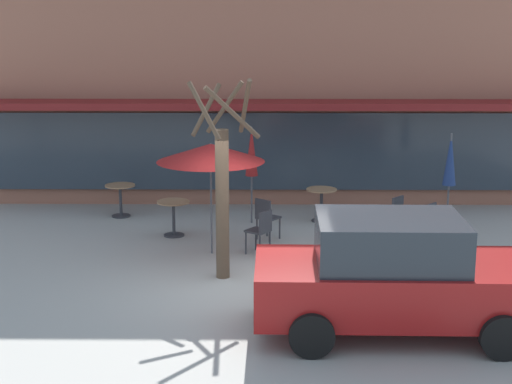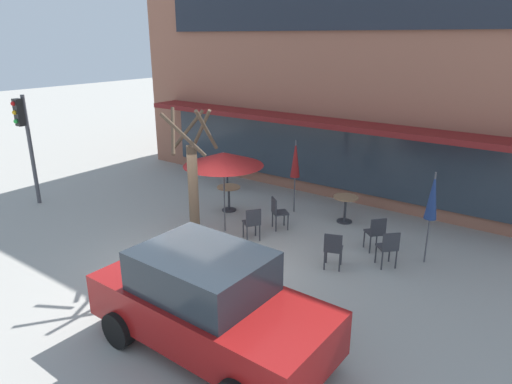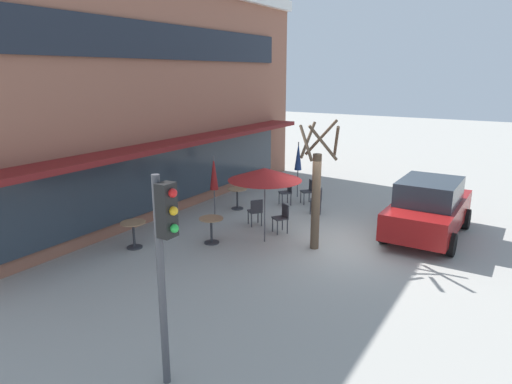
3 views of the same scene
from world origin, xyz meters
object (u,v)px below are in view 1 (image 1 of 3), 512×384
object	(u,v)px
patio_umbrella_green_folded	(450,160)
cafe_chair_4	(393,213)
cafe_table_streetside	(174,212)
cafe_chair_2	(266,216)
cafe_chair_3	(261,229)
cafe_chair_1	(425,220)
street_tree	(223,186)
cafe_table_by_tree	(321,199)
patio_umbrella_cream_folded	(211,153)
parked_sedan	(396,276)
patio_umbrella_corner_open	(252,152)
cafe_chair_0	(384,231)
cafe_table_near_wall	(120,195)

from	to	relation	value
patio_umbrella_green_folded	cafe_chair_4	xyz separation A→B (m)	(-1.18, -0.14, -1.10)
cafe_table_streetside	cafe_chair_2	distance (m)	1.99
cafe_chair_3	cafe_chair_4	world-z (taller)	same
patio_umbrella_green_folded	cafe_chair_2	bearing A→B (deg)	-173.88
cafe_chair_1	street_tree	distance (m)	4.67
cafe_table_streetside	cafe_table_by_tree	distance (m)	3.47
cafe_chair_4	cafe_chair_3	bearing A→B (deg)	-155.18
patio_umbrella_cream_folded	street_tree	xyz separation A→B (m)	(0.30, -1.46, -0.35)
cafe_chair_3	parked_sedan	bearing A→B (deg)	-62.86
patio_umbrella_cream_folded	cafe_chair_2	bearing A→B (deg)	41.71
patio_umbrella_corner_open	cafe_chair_0	xyz separation A→B (m)	(2.60, -2.55, -1.10)
cafe_chair_4	cafe_table_by_tree	bearing A→B (deg)	138.26
cafe_table_streetside	cafe_chair_4	distance (m)	4.66
cafe_table_streetside	cafe_chair_2	xyz separation A→B (m)	(1.97, -0.30, 0.01)
cafe_table_by_tree	cafe_chair_4	distance (m)	1.91
cafe_table_by_tree	parked_sedan	size ratio (longest dim) A/B	0.18
patio_umbrella_green_folded	patio_umbrella_corner_open	world-z (taller)	same
patio_umbrella_corner_open	street_tree	xyz separation A→B (m)	(-0.45, -3.80, 0.05)
parked_sedan	cafe_table_near_wall	bearing A→B (deg)	127.71
cafe_table_by_tree	cafe_chair_4	xyz separation A→B (m)	(1.43, -1.27, 0.01)
cafe_table_near_wall	patio_umbrella_cream_folded	distance (m)	4.00
cafe_table_streetside	cafe_chair_3	distance (m)	2.28
cafe_table_by_tree	parked_sedan	xyz separation A→B (m)	(0.62, -6.44, 0.36)
cafe_table_near_wall	patio_umbrella_green_folded	world-z (taller)	patio_umbrella_green_folded
patio_umbrella_green_folded	street_tree	bearing A→B (deg)	-148.65
street_tree	cafe_chair_4	bearing A→B (deg)	37.78
cafe_table_streetside	patio_umbrella_green_folded	bearing A→B (deg)	1.16
patio_umbrella_corner_open	cafe_table_near_wall	bearing A→B (deg)	169.80
cafe_table_streetside	cafe_chair_4	bearing A→B (deg)	-0.28
cafe_table_near_wall	cafe_chair_3	world-z (taller)	cafe_chair_3
cafe_table_streetside	cafe_table_by_tree	world-z (taller)	same
cafe_table_streetside	cafe_chair_3	xyz separation A→B (m)	(1.87, -1.32, 0.01)
cafe_table_near_wall	patio_umbrella_corner_open	xyz separation A→B (m)	(3.07, -0.55, 1.11)
patio_umbrella_green_folded	cafe_chair_0	size ratio (longest dim) A/B	2.47
cafe_table_streetside	patio_umbrella_cream_folded	world-z (taller)	patio_umbrella_cream_folded
patio_umbrella_cream_folded	cafe_chair_0	world-z (taller)	patio_umbrella_cream_folded
cafe_chair_4	parked_sedan	size ratio (longest dim) A/B	0.21
cafe_chair_0	cafe_chair_1	world-z (taller)	same
cafe_table_by_tree	cafe_chair_3	distance (m)	2.91
cafe_chair_1	cafe_chair_2	world-z (taller)	same
cafe_chair_0	cafe_chair_3	bearing A→B (deg)	176.56
cafe_table_streetside	cafe_chair_0	bearing A→B (deg)	-18.97
cafe_table_by_tree	cafe_chair_2	size ratio (longest dim) A/B	0.85
cafe_chair_2	parked_sedan	distance (m)	5.26
cafe_table_near_wall	cafe_chair_2	distance (m)	3.91
parked_sedan	cafe_chair_2	bearing A→B (deg)	111.06
patio_umbrella_green_folded	cafe_chair_2	xyz separation A→B (m)	(-3.87, -0.42, -1.10)
cafe_chair_2	street_tree	world-z (taller)	street_tree
cafe_table_near_wall	patio_umbrella_green_folded	bearing A→B (deg)	-11.82
cafe_chair_4	parked_sedan	bearing A→B (deg)	-98.92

